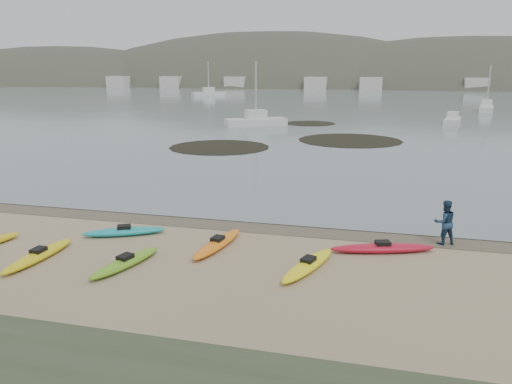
# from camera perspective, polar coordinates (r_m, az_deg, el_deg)

# --- Properties ---
(ground) EXTENTS (600.00, 600.00, 0.00)m
(ground) POSITION_cam_1_polar(r_m,az_deg,el_deg) (23.16, 0.00, -3.60)
(ground) COLOR tan
(ground) RESTS_ON ground
(wet_sand) EXTENTS (60.00, 60.00, 0.00)m
(wet_sand) POSITION_cam_1_polar(r_m,az_deg,el_deg) (22.88, -0.18, -3.81)
(wet_sand) COLOR brown
(wet_sand) RESTS_ON ground
(water) EXTENTS (1200.00, 1200.00, 0.00)m
(water) POSITION_cam_1_polar(r_m,az_deg,el_deg) (321.52, 13.53, 12.42)
(water) COLOR slate
(water) RESTS_ON ground
(kayaks) EXTENTS (23.04, 7.13, 0.34)m
(kayaks) POSITION_cam_1_polar(r_m,az_deg,el_deg) (19.31, -5.10, -6.79)
(kayaks) COLOR yellow
(kayaks) RESTS_ON ground
(person_east) EXTENTS (1.09, 0.97, 1.85)m
(person_east) POSITION_cam_1_polar(r_m,az_deg,el_deg) (21.65, 20.75, -3.25)
(person_east) COLOR navy
(person_east) RESTS_ON ground
(kelp_mats) EXTENTS (20.73, 29.24, 0.04)m
(kelp_mats) POSITION_cam_1_polar(r_m,az_deg,el_deg) (50.80, 4.89, 6.08)
(kelp_mats) COLOR black
(kelp_mats) RESTS_ON water
(moored_boats) EXTENTS (90.82, 84.06, 1.17)m
(moored_boats) POSITION_cam_1_polar(r_m,az_deg,el_deg) (101.18, 13.08, 10.01)
(moored_boats) COLOR silver
(moored_boats) RESTS_ON ground
(far_hills) EXTENTS (550.00, 135.00, 80.00)m
(far_hills) POSITION_cam_1_polar(r_m,az_deg,el_deg) (219.24, 23.18, 6.91)
(far_hills) COLOR #384235
(far_hills) RESTS_ON ground
(far_town) EXTENTS (199.00, 5.00, 4.00)m
(far_town) POSITION_cam_1_polar(r_m,az_deg,el_deg) (166.48, 14.69, 11.87)
(far_town) COLOR beige
(far_town) RESTS_ON ground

